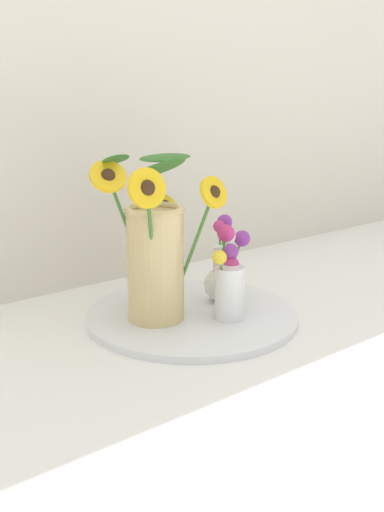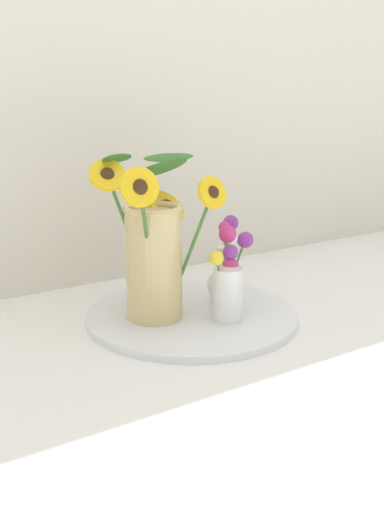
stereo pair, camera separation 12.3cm
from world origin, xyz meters
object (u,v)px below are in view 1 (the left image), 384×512
(mason_jar_sunflowers, at_px, (155,252))
(vase_small_center, at_px, (229,286))
(serving_tray, at_px, (192,315))
(vase_bulb_right, at_px, (223,267))

(mason_jar_sunflowers, distance_m, vase_small_center, 0.17)
(serving_tray, distance_m, mason_jar_sunflowers, 0.17)
(mason_jar_sunflowers, xyz_separation_m, vase_small_center, (0.12, -0.09, -0.07))
(vase_bulb_right, bearing_deg, mason_jar_sunflowers, 178.39)
(vase_small_center, bearing_deg, serving_tray, 117.60)
(vase_small_center, height_order, vase_bulb_right, vase_bulb_right)
(serving_tray, bearing_deg, mason_jar_sunflowers, 165.69)
(vase_bulb_right, bearing_deg, vase_small_center, -124.28)
(serving_tray, distance_m, vase_small_center, 0.11)
(vase_bulb_right, bearing_deg, serving_tray, -171.41)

